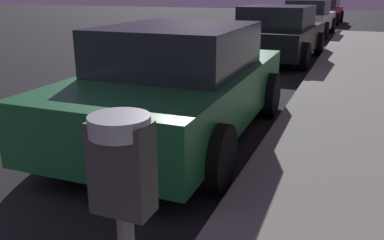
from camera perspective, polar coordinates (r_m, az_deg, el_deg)
parking_meter at (r=1.36m, az=-9.44°, el=-12.60°), size 0.19×0.19×1.34m
car_green at (r=5.22m, az=-1.84°, el=5.20°), size 2.14×4.17×1.43m
car_black at (r=11.46m, az=11.84°, el=11.81°), size 2.25×4.16×1.43m
car_white at (r=18.14m, az=15.97°, el=13.61°), size 2.09×4.23×1.43m
car_red at (r=24.64m, az=17.84°, el=14.42°), size 2.13×4.30×1.43m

